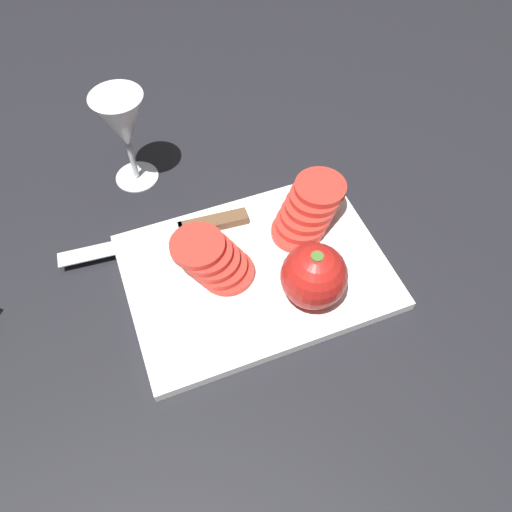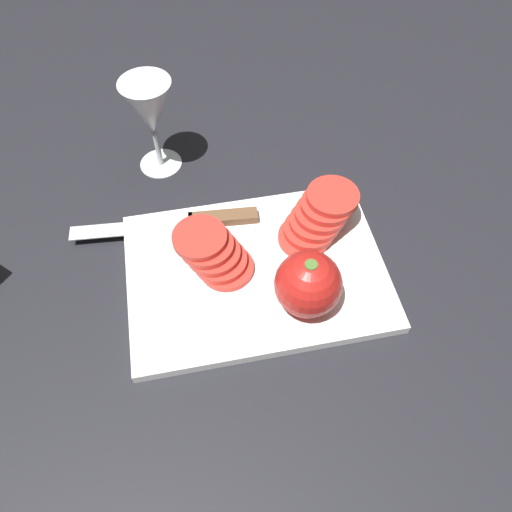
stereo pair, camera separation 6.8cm
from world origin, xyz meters
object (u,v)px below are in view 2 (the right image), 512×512
Objects in this scene: whole_tomato at (308,284)px; tomato_slice_stack_far at (318,217)px; wine_glass at (150,112)px; tomato_slice_stack_near at (213,253)px; knife at (202,220)px.

tomato_slice_stack_far is at bearing -111.70° from whole_tomato.
wine_glass is 0.25m from tomato_slice_stack_near.
knife is at bearing 108.44° from wine_glass.
whole_tomato reaches higher than knife.
whole_tomato is 0.32× the size of knife.
tomato_slice_stack_near is 0.88× the size of tomato_slice_stack_far.
wine_glass reaches higher than tomato_slice_stack_far.
knife is 0.17m from tomato_slice_stack_far.
whole_tomato reaches higher than tomato_slice_stack_far.
whole_tomato is at bearing 142.33° from tomato_slice_stack_near.
tomato_slice_stack_near is (-0.06, 0.23, -0.07)m from wine_glass.
tomato_slice_stack_near is at bearing -37.67° from whole_tomato.
knife is at bearing -15.73° from tomato_slice_stack_far.
tomato_slice_stack_near is at bearing 10.90° from tomato_slice_stack_far.
whole_tomato is at bearing 118.26° from wine_glass.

